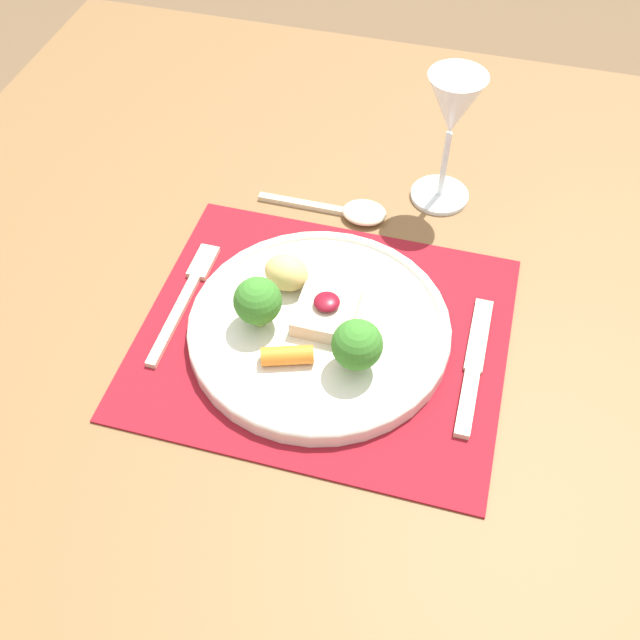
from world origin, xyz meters
The scene contains 8 objects.
ground_plane centered at (0.00, 0.00, 0.00)m, with size 8.00×8.00×0.00m, color brown.
dining_table centered at (0.00, 0.00, 0.65)m, with size 1.20×1.26×0.73m.
placemat centered at (0.00, 0.00, 0.73)m, with size 0.40×0.34×0.00m, color maroon.
dinner_plate centered at (-0.01, 0.00, 0.75)m, with size 0.29×0.29×0.08m.
fork centered at (-0.17, 0.01, 0.74)m, with size 0.02×0.19×0.01m.
knife centered at (0.17, -0.01, 0.74)m, with size 0.02×0.19×0.01m.
spoon centered at (-0.01, 0.20, 0.74)m, with size 0.17×0.05×0.02m.
wine_glass_near centered at (0.09, 0.27, 0.86)m, with size 0.08×0.08×0.18m.
Camera 1 is at (0.13, -0.50, 1.39)m, focal length 42.00 mm.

